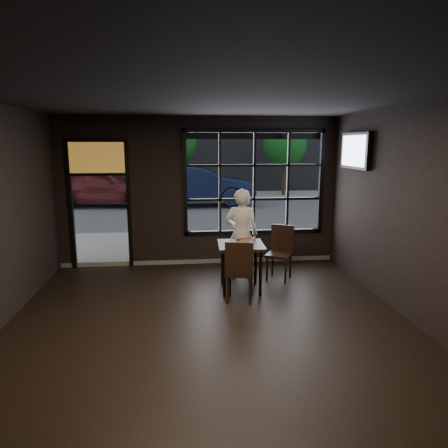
{
  "coord_description": "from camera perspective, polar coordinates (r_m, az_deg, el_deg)",
  "views": [
    {
      "loc": [
        -0.37,
        -5.07,
        2.61
      ],
      "look_at": [
        0.4,
        2.2,
        1.15
      ],
      "focal_mm": 32.0,
      "sensor_mm": 36.0,
      "label": 1
    }
  ],
  "objects": [
    {
      "name": "cafe_table",
      "position": [
        7.25,
        2.4,
        -6.16
      ],
      "size": [
        0.84,
        0.84,
        0.87
      ],
      "primitive_type": "cube",
      "rotation": [
        0.0,
        0.0,
        -0.05
      ],
      "color": "black",
      "rests_on": "floor"
    },
    {
      "name": "maroon_car",
      "position": [
        17.86,
        -17.03,
        5.3
      ],
      "size": [
        4.85,
        2.27,
        1.6
      ],
      "primitive_type": "imported",
      "rotation": [
        0.0,
        0.0,
        1.49
      ],
      "color": "#5C1B1D",
      "rests_on": "street_asphalt"
    },
    {
      "name": "cup",
      "position": [
        6.99,
        1.29,
        -2.75
      ],
      "size": [
        0.13,
        0.13,
        0.1
      ],
      "primitive_type": "imported",
      "rotation": [
        0.0,
        0.0,
        -0.1
      ],
      "color": "silver",
      "rests_on": "cafe_table"
    },
    {
      "name": "stained_transom",
      "position": [
        8.75,
        -17.68,
        9.06
      ],
      "size": [
        1.2,
        0.06,
        0.7
      ],
      "primitive_type": "cube",
      "color": "orange",
      "rests_on": "ground"
    },
    {
      "name": "floor",
      "position": [
        5.72,
        -1.72,
        -15.96
      ],
      "size": [
        6.0,
        7.0,
        0.02
      ],
      "primitive_type": "cube",
      "color": "black",
      "rests_on": "ground"
    },
    {
      "name": "window_frame",
      "position": [
        8.75,
        4.33,
        5.94
      ],
      "size": [
        3.06,
        0.12,
        2.28
      ],
      "primitive_type": "cube",
      "color": "black",
      "rests_on": "ground"
    },
    {
      "name": "navy_car",
      "position": [
        17.17,
        -3.97,
        5.57
      ],
      "size": [
        4.95,
        1.79,
        1.62
      ],
      "primitive_type": "imported",
      "rotation": [
        0.0,
        0.0,
        1.59
      ],
      "color": "black",
      "rests_on": "street_asphalt"
    },
    {
      "name": "tree_left",
      "position": [
        19.6,
        -7.36,
        11.58
      ],
      "size": [
        2.29,
        2.29,
        3.9
      ],
      "color": "#332114",
      "rests_on": "street_asphalt"
    },
    {
      "name": "tree_right",
      "position": [
        20.48,
        8.68,
        11.12
      ],
      "size": [
        2.16,
        2.16,
        3.69
      ],
      "color": "#332114",
      "rests_on": "street_asphalt"
    },
    {
      "name": "ceiling",
      "position": [
        5.12,
        -1.94,
        18.02
      ],
      "size": [
        6.0,
        7.0,
        0.02
      ],
      "primitive_type": "cube",
      "color": "black",
      "rests_on": "ground"
    },
    {
      "name": "street_asphalt",
      "position": [
        29.19,
        -5.34,
        6.05
      ],
      "size": [
        60.0,
        41.0,
        0.04
      ],
      "primitive_type": "cube",
      "color": "#545456",
      "rests_on": "ground"
    },
    {
      "name": "wall_right",
      "position": [
        6.18,
        27.16,
        0.63
      ],
      "size": [
        0.04,
        7.0,
        3.2
      ],
      "primitive_type": "cube",
      "color": "black",
      "rests_on": "ground"
    },
    {
      "name": "tv",
      "position": [
        8.1,
        18.29,
        9.9
      ],
      "size": [
        0.13,
        1.17,
        0.68
      ],
      "primitive_type": "cube",
      "color": "black",
      "rests_on": "wall_right"
    },
    {
      "name": "man",
      "position": [
        7.79,
        2.5,
        -1.45
      ],
      "size": [
        0.71,
        0.53,
        1.79
      ],
      "primitive_type": "imported",
      "rotation": [
        0.0,
        0.0,
        2.97
      ],
      "color": "silver",
      "rests_on": "floor"
    },
    {
      "name": "chair_near",
      "position": [
        6.76,
        2.3,
        -6.59
      ],
      "size": [
        0.56,
        0.56,
        1.07
      ],
      "primitive_type": "cube",
      "rotation": [
        0.0,
        0.0,
        2.91
      ],
      "color": "black",
      "rests_on": "floor"
    },
    {
      "name": "hotdog",
      "position": [
        7.29,
        2.9,
        -2.32
      ],
      "size": [
        0.21,
        0.12,
        0.06
      ],
      "primitive_type": null,
      "rotation": [
        0.0,
        0.0,
        0.2
      ],
      "color": "tan",
      "rests_on": "cafe_table"
    },
    {
      "name": "building_across",
      "position": [
        28.5,
        -5.61,
        21.1
      ],
      "size": [
        28.0,
        12.0,
        15.0
      ],
      "primitive_type": "cube",
      "color": "#5B5956",
      "rests_on": "ground"
    },
    {
      "name": "chair_window",
      "position": [
        7.88,
        7.89,
        -4.14
      ],
      "size": [
        0.62,
        0.62,
        1.05
      ],
      "primitive_type": "cube",
      "rotation": [
        0.0,
        0.0,
        -0.52
      ],
      "color": "black",
      "rests_on": "floor"
    }
  ]
}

